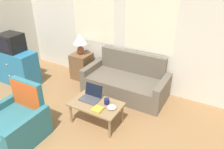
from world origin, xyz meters
TOP-DOWN VIEW (x-y plane):
  - wall_back at (-0.00, 3.49)m, footprint 6.49×0.06m
  - couch at (0.32, 3.05)m, footprint 1.82×0.85m
  - armchair at (-0.65, 0.92)m, footprint 0.84×0.84m
  - tv_dresser at (-2.16, 2.20)m, footprint 1.06×0.49m
  - television at (-2.16, 2.20)m, footprint 0.49×0.43m
  - side_table at (-0.97, 3.16)m, footprint 0.44×0.44m
  - table_lamp at (-0.97, 3.16)m, footprint 0.34×0.34m
  - coffee_table at (0.30, 1.87)m, footprint 0.91×0.56m
  - laptop at (0.13, 1.96)m, footprint 0.35×0.30m
  - cup_navy at (0.47, 1.96)m, footprint 0.09×0.09m
  - snack_bowl at (0.61, 1.88)m, footprint 0.16×0.16m
  - book_red at (0.42, 1.72)m, footprint 0.17×0.18m

SIDE VIEW (x-z plane):
  - couch at x=0.32m, z-range -0.18..0.71m
  - armchair at x=-0.65m, z-range -0.19..0.75m
  - side_table at x=-0.97m, z-range 0.00..0.64m
  - coffee_table at x=0.30m, z-range 0.16..0.58m
  - tv_dresser at x=-2.16m, z-range 0.00..0.83m
  - book_red at x=0.42m, z-range 0.42..0.45m
  - snack_bowl at x=0.61m, z-range 0.42..0.48m
  - cup_navy at x=0.47m, z-range 0.42..0.53m
  - laptop at x=0.13m, z-range 0.35..0.60m
  - table_lamp at x=-0.97m, z-range 0.73..1.23m
  - television at x=-2.16m, z-range 0.83..1.23m
  - wall_back at x=0.00m, z-range 0.01..2.61m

